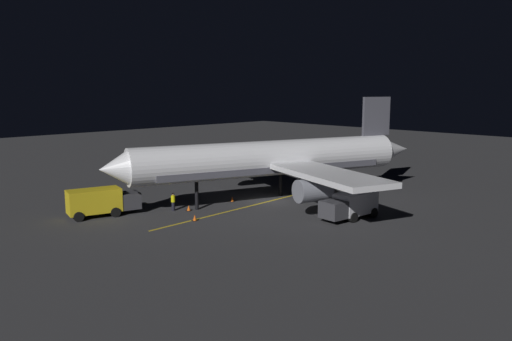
# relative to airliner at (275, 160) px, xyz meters

# --- Properties ---
(ground_plane) EXTENTS (180.00, 180.00, 0.20)m
(ground_plane) POSITION_rel_airliner_xyz_m (0.18, 0.54, -4.45)
(ground_plane) COLOR #313133
(apron_guide_stripe) EXTENTS (1.46, 22.25, 0.01)m
(apron_guide_stripe) POSITION_rel_airliner_xyz_m (0.09, 4.54, -4.35)
(apron_guide_stripe) COLOR gold
(apron_guide_stripe) RESTS_ON ground_plane
(airliner) EXTENTS (30.55, 34.59, 10.66)m
(airliner) POSITION_rel_airliner_xyz_m (0.00, 0.00, 0.00)
(airliner) COLOR white
(airliner) RESTS_ON ground_plane
(baggage_truck) EXTENTS (3.57, 6.76, 2.58)m
(baggage_truck) POSITION_rel_airliner_xyz_m (6.83, 16.01, -3.03)
(baggage_truck) COLOR gold
(baggage_truck) RESTS_ON ground_plane
(catering_truck) EXTENTS (2.68, 5.97, 2.35)m
(catering_truck) POSITION_rel_airliner_xyz_m (-9.84, 0.43, -3.14)
(catering_truck) COLOR silver
(catering_truck) RESTS_ON ground_plane
(ground_crew_worker) EXTENTS (0.40, 0.40, 1.74)m
(ground_crew_worker) POSITION_rel_airliner_xyz_m (3.92, 10.03, -3.47)
(ground_crew_worker) COLOR black
(ground_crew_worker) RESTS_ON ground_plane
(traffic_cone_near_left) EXTENTS (0.50, 0.50, 0.55)m
(traffic_cone_near_left) POSITION_rel_airliner_xyz_m (2.91, 3.33, -4.10)
(traffic_cone_near_left) COLOR #EA590F
(traffic_cone_near_left) RESTS_ON ground_plane
(traffic_cone_near_right) EXTENTS (0.50, 0.50, 0.55)m
(traffic_cone_near_right) POSITION_rel_airliner_xyz_m (2.84, 8.99, -4.10)
(traffic_cone_near_right) COLOR #EA590F
(traffic_cone_near_right) RESTS_ON ground_plane
(traffic_cone_under_wing) EXTENTS (0.50, 0.50, 0.55)m
(traffic_cone_under_wing) POSITION_rel_airliner_xyz_m (-0.53, 10.87, -4.10)
(traffic_cone_under_wing) COLOR #EA590F
(traffic_cone_under_wing) RESTS_ON ground_plane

